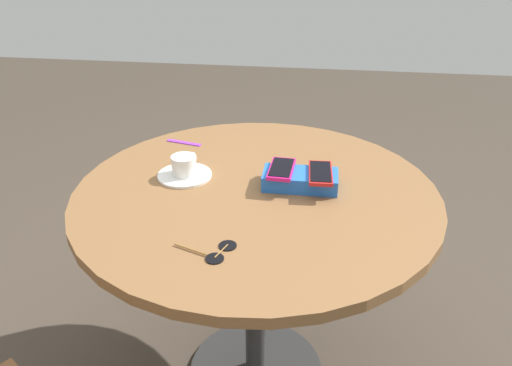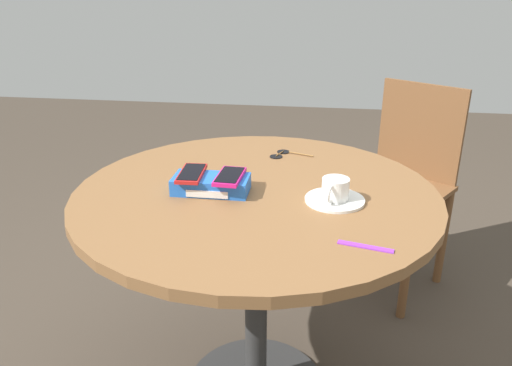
{
  "view_description": "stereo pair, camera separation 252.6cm",
  "coord_description": "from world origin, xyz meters",
  "px_view_note": "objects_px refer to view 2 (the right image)",
  "views": [
    {
      "loc": [
        -0.17,
        1.22,
        1.41
      ],
      "look_at": [
        0.0,
        0.0,
        0.76
      ],
      "focal_mm": 35.0,
      "sensor_mm": 36.0,
      "label": 1
    },
    {
      "loc": [
        0.18,
        -1.28,
        1.29
      ],
      "look_at": [
        0.0,
        0.0,
        0.76
      ],
      "focal_mm": 35.0,
      "sensor_mm": 36.0,
      "label": 2
    }
  ],
  "objects_px": {
    "phone_red": "(192,173)",
    "round_table": "(256,228)",
    "saucer": "(335,200)",
    "sunglasses": "(282,154)",
    "chair_near_window": "(401,184)",
    "phone_magenta": "(230,176)",
    "lanyard_strap": "(365,247)",
    "coffee_cup": "(335,189)",
    "phone_box": "(211,184)"
  },
  "relations": [
    {
      "from": "saucer",
      "to": "sunglasses",
      "type": "height_order",
      "value": "saucer"
    },
    {
      "from": "round_table",
      "to": "phone_magenta",
      "type": "xyz_separation_m",
      "value": [
        -0.07,
        -0.04,
        0.17
      ]
    },
    {
      "from": "phone_red",
      "to": "saucer",
      "type": "relative_size",
      "value": 0.9
    },
    {
      "from": "phone_box",
      "to": "chair_near_window",
      "type": "distance_m",
      "value": 1.07
    },
    {
      "from": "phone_magenta",
      "to": "lanyard_strap",
      "type": "height_order",
      "value": "phone_magenta"
    },
    {
      "from": "phone_box",
      "to": "sunglasses",
      "type": "height_order",
      "value": "phone_box"
    },
    {
      "from": "round_table",
      "to": "chair_near_window",
      "type": "height_order",
      "value": "chair_near_window"
    },
    {
      "from": "phone_box",
      "to": "chair_near_window",
      "type": "bearing_deg",
      "value": 51.21
    },
    {
      "from": "coffee_cup",
      "to": "sunglasses",
      "type": "height_order",
      "value": "coffee_cup"
    },
    {
      "from": "saucer",
      "to": "sunglasses",
      "type": "xyz_separation_m",
      "value": [
        -0.17,
        0.36,
        -0.0
      ]
    },
    {
      "from": "phone_red",
      "to": "chair_near_window",
      "type": "distance_m",
      "value": 1.11
    },
    {
      "from": "coffee_cup",
      "to": "chair_near_window",
      "type": "bearing_deg",
      "value": 69.7
    },
    {
      "from": "round_table",
      "to": "phone_magenta",
      "type": "height_order",
      "value": "phone_magenta"
    },
    {
      "from": "round_table",
      "to": "sunglasses",
      "type": "height_order",
      "value": "sunglasses"
    },
    {
      "from": "saucer",
      "to": "phone_red",
      "type": "bearing_deg",
      "value": 176.98
    },
    {
      "from": "phone_magenta",
      "to": "coffee_cup",
      "type": "bearing_deg",
      "value": -2.94
    },
    {
      "from": "lanyard_strap",
      "to": "phone_red",
      "type": "bearing_deg",
      "value": 150.79
    },
    {
      "from": "lanyard_strap",
      "to": "sunglasses",
      "type": "relative_size",
      "value": 0.86
    },
    {
      "from": "saucer",
      "to": "coffee_cup",
      "type": "height_order",
      "value": "coffee_cup"
    },
    {
      "from": "coffee_cup",
      "to": "phone_red",
      "type": "bearing_deg",
      "value": 176.63
    },
    {
      "from": "coffee_cup",
      "to": "lanyard_strap",
      "type": "relative_size",
      "value": 0.79
    },
    {
      "from": "sunglasses",
      "to": "phone_box",
      "type": "bearing_deg",
      "value": -116.09
    },
    {
      "from": "chair_near_window",
      "to": "round_table",
      "type": "bearing_deg",
      "value": -124.21
    },
    {
      "from": "sunglasses",
      "to": "saucer",
      "type": "bearing_deg",
      "value": -63.98
    },
    {
      "from": "coffee_cup",
      "to": "sunglasses",
      "type": "relative_size",
      "value": 0.68
    },
    {
      "from": "phone_magenta",
      "to": "lanyard_strap",
      "type": "bearing_deg",
      "value": -35.3
    },
    {
      "from": "phone_magenta",
      "to": "sunglasses",
      "type": "height_order",
      "value": "phone_magenta"
    },
    {
      "from": "phone_box",
      "to": "saucer",
      "type": "height_order",
      "value": "phone_box"
    },
    {
      "from": "phone_red",
      "to": "chair_near_window",
      "type": "height_order",
      "value": "chair_near_window"
    },
    {
      "from": "phone_magenta",
      "to": "sunglasses",
      "type": "distance_m",
      "value": 0.37
    },
    {
      "from": "saucer",
      "to": "chair_near_window",
      "type": "relative_size",
      "value": 0.18
    },
    {
      "from": "sunglasses",
      "to": "round_table",
      "type": "bearing_deg",
      "value": -98.38
    },
    {
      "from": "round_table",
      "to": "phone_magenta",
      "type": "bearing_deg",
      "value": -151.4
    },
    {
      "from": "round_table",
      "to": "phone_red",
      "type": "relative_size",
      "value": 7.11
    },
    {
      "from": "phone_magenta",
      "to": "saucer",
      "type": "bearing_deg",
      "value": -2.45
    },
    {
      "from": "chair_near_window",
      "to": "sunglasses",
      "type": "bearing_deg",
      "value": -136.03
    },
    {
      "from": "lanyard_strap",
      "to": "chair_near_window",
      "type": "relative_size",
      "value": 0.14
    },
    {
      "from": "phone_red",
      "to": "coffee_cup",
      "type": "bearing_deg",
      "value": -3.37
    },
    {
      "from": "phone_magenta",
      "to": "chair_near_window",
      "type": "distance_m",
      "value": 1.05
    },
    {
      "from": "lanyard_strap",
      "to": "chair_near_window",
      "type": "height_order",
      "value": "chair_near_window"
    },
    {
      "from": "coffee_cup",
      "to": "sunglasses",
      "type": "xyz_separation_m",
      "value": [
        -0.17,
        0.36,
        -0.04
      ]
    },
    {
      "from": "phone_magenta",
      "to": "chair_near_window",
      "type": "relative_size",
      "value": 0.15
    },
    {
      "from": "phone_red",
      "to": "round_table",
      "type": "bearing_deg",
      "value": 9.01
    },
    {
      "from": "phone_magenta",
      "to": "sunglasses",
      "type": "relative_size",
      "value": 0.94
    },
    {
      "from": "phone_red",
      "to": "phone_magenta",
      "type": "height_order",
      "value": "same"
    },
    {
      "from": "saucer",
      "to": "coffee_cup",
      "type": "relative_size",
      "value": 1.62
    },
    {
      "from": "round_table",
      "to": "phone_red",
      "type": "height_order",
      "value": "phone_red"
    },
    {
      "from": "chair_near_window",
      "to": "phone_red",
      "type": "bearing_deg",
      "value": -131.3
    },
    {
      "from": "phone_red",
      "to": "chair_near_window",
      "type": "xyz_separation_m",
      "value": [
        0.7,
        0.8,
        -0.32
      ]
    },
    {
      "from": "phone_magenta",
      "to": "lanyard_strap",
      "type": "relative_size",
      "value": 1.09
    }
  ]
}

